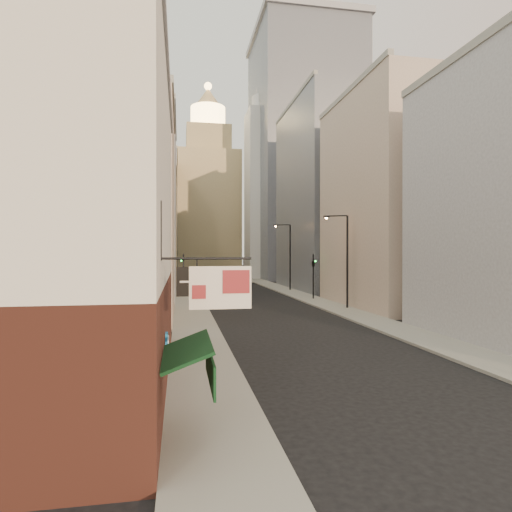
{
  "coord_description": "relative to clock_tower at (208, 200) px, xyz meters",
  "views": [
    {
      "loc": [
        -7.53,
        -7.93,
        5.02
      ],
      "look_at": [
        -2.26,
        21.53,
        4.86
      ],
      "focal_mm": 30.0,
      "sensor_mm": 36.0,
      "label": 1
    }
  ],
  "objects": [
    {
      "name": "traffic_light_left",
      "position": [
        -6.09,
        -49.98,
        -14.04
      ],
      "size": [
        0.55,
        0.44,
        5.0
      ],
      "rotation": [
        0.0,
        0.0,
        3.11
      ],
      "color": "black",
      "rests_on": "ground"
    },
    {
      "name": "streetlamp_far",
      "position": [
        7.93,
        -43.97,
        -12.51
      ],
      "size": [
        2.25,
        0.98,
        8.98
      ],
      "rotation": [
        0.0,
        0.0,
        -0.35
      ],
      "color": "black",
      "rests_on": "ground"
    },
    {
      "name": "traffic_light_right",
      "position": [
        7.77,
        -55.4,
        -13.89
      ],
      "size": [
        0.63,
        0.6,
        5.0
      ],
      "rotation": [
        0.0,
        0.0,
        3.29
      ],
      "color": "black",
      "rests_on": "ground"
    },
    {
      "name": "right_bldg_beige",
      "position": [
        13.0,
        -62.0,
        -7.63
      ],
      "size": [
        8.0,
        16.0,
        20.0
      ],
      "primitive_type": "cube",
      "color": "tan",
      "rests_on": "ground"
    },
    {
      "name": "left_bldg_grey",
      "position": [
        -11.0,
        -50.0,
        -7.63
      ],
      "size": [
        8.0,
        16.0,
        20.0
      ],
      "primitive_type": "cube",
      "color": "gray",
      "rests_on": "ground"
    },
    {
      "name": "right_bldg_wingrid",
      "position": [
        13.0,
        -42.0,
        -4.63
      ],
      "size": [
        8.0,
        20.0,
        26.0
      ],
      "primitive_type": "cube",
      "color": "gray",
      "rests_on": "ground"
    },
    {
      "name": "left_bldg_beige",
      "position": [
        -11.0,
        -66.0,
        -9.63
      ],
      "size": [
        8.0,
        12.0,
        16.0
      ],
      "primitive_type": "cube",
      "color": "tan",
      "rests_on": "ground"
    },
    {
      "name": "highrise",
      "position": [
        19.0,
        -14.0,
        8.02
      ],
      "size": [
        21.0,
        23.0,
        51.2
      ],
      "color": "gray",
      "rests_on": "ground"
    },
    {
      "name": "left_bldg_tan",
      "position": [
        -11.0,
        -32.0,
        -9.13
      ],
      "size": [
        8.0,
        18.0,
        17.0
      ],
      "primitive_type": "cube",
      "color": "tan",
      "rests_on": "ground"
    },
    {
      "name": "clock_tower",
      "position": [
        0.0,
        0.0,
        0.0
      ],
      "size": [
        14.0,
        14.0,
        44.9
      ],
      "color": "tan",
      "rests_on": "ground"
    },
    {
      "name": "white_tower",
      "position": [
        11.0,
        -14.0,
        0.97
      ],
      "size": [
        8.0,
        8.0,
        41.5
      ],
      "color": "silver",
      "rests_on": "ground"
    },
    {
      "name": "left_bldg_wingrid",
      "position": [
        -11.0,
        -12.0,
        -5.63
      ],
      "size": [
        8.0,
        20.0,
        24.0
      ],
      "primitive_type": "cube",
      "color": "gray",
      "rests_on": "ground"
    },
    {
      "name": "streetlamp_mid",
      "position": [
        8.16,
        -63.41,
        -12.78
      ],
      "size": [
        2.1,
        1.03,
        8.5
      ],
      "rotation": [
        0.0,
        0.0,
        -0.4
      ],
      "color": "black",
      "rests_on": "ground"
    },
    {
      "name": "sidewalk_right",
      "position": [
        7.5,
        -37.0,
        -17.56
      ],
      "size": [
        3.0,
        140.0,
        0.15
      ],
      "primitive_type": "cube",
      "color": "gray",
      "rests_on": "ground"
    },
    {
      "name": "near_building_left",
      "position": [
        -9.99,
        -83.0,
        -11.61
      ],
      "size": [
        8.3,
        23.04,
        12.3
      ],
      "color": "brown",
      "rests_on": "ground"
    },
    {
      "name": "sidewalk_left",
      "position": [
        -5.5,
        -37.0,
        -17.56
      ],
      "size": [
        3.0,
        140.0,
        0.15
      ],
      "primitive_type": "cube",
      "color": "gray",
      "rests_on": "ground"
    }
  ]
}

